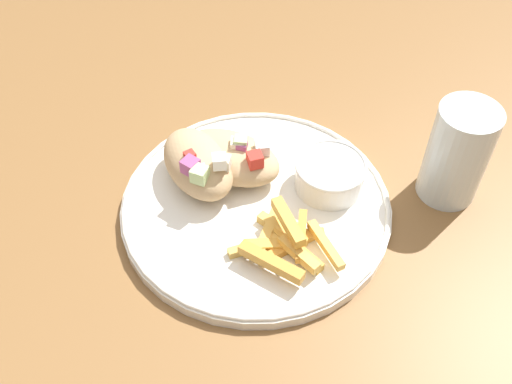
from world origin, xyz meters
The scene contains 7 objects.
table centered at (0.00, 0.00, 0.68)m, with size 1.57×1.57×0.74m.
plate centered at (0.01, -0.05, 0.75)m, with size 0.32×0.32×0.02m.
pita_sandwich_near centered at (-0.06, -0.08, 0.78)m, with size 0.13×0.09×0.07m.
pita_sandwich_far centered at (-0.05, -0.04, 0.78)m, with size 0.15×0.12×0.06m.
fries_pile centered at (0.08, -0.07, 0.77)m, with size 0.12×0.10×0.04m.
sauce_ramekin centered at (0.05, 0.03, 0.78)m, with size 0.09×0.09×0.04m.
water_glass centered at (0.14, 0.15, 0.80)m, with size 0.07×0.07×0.13m.
Camera 1 is at (0.36, -0.35, 1.29)m, focal length 42.00 mm.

